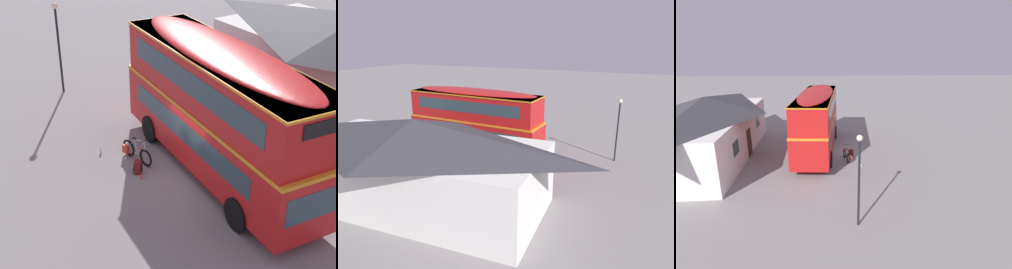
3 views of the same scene
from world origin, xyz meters
TOP-DOWN VIEW (x-y plane):
  - ground_plane at (0.00, 0.00)m, footprint 120.00×120.00m
  - double_decker_bus at (0.11, 1.07)m, footprint 10.36×3.17m
  - touring_bicycle at (-2.06, -1.15)m, footprint 1.68×0.68m
  - backpack_on_ground at (-1.20, -1.50)m, footprint 0.40×0.39m
  - water_bottle_clear_plastic at (-3.22, -2.11)m, footprint 0.07×0.07m
  - water_bottle_red_squeeze at (-0.79, -1.57)m, footprint 0.08×0.08m
  - street_lamp at (-9.75, -1.26)m, footprint 0.28×0.28m

SIDE VIEW (x-z plane):
  - ground_plane at x=0.00m, z-range 0.00..0.00m
  - water_bottle_clear_plastic at x=-3.22m, z-range -0.01..0.22m
  - water_bottle_red_squeeze at x=-0.79m, z-range -0.01..0.23m
  - backpack_on_ground at x=-1.20m, z-range 0.01..0.55m
  - touring_bicycle at x=-2.06m, z-range -0.16..0.90m
  - double_decker_bus at x=0.11m, z-range 0.25..5.04m
  - street_lamp at x=-9.75m, z-range 0.54..4.96m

